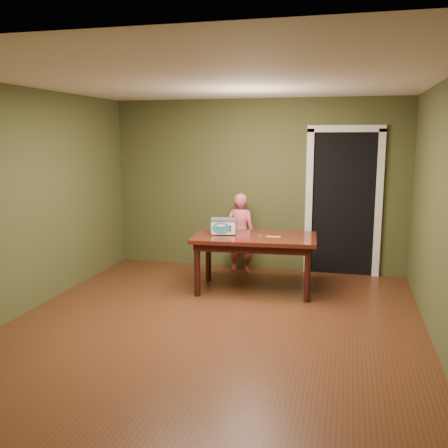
# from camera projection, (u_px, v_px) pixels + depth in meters

# --- Properties ---
(floor) EXTENTS (5.00, 5.00, 0.00)m
(floor) POSITION_uv_depth(u_px,v_px,m) (214.00, 325.00, 5.46)
(floor) COLOR #502A17
(floor) RESTS_ON ground
(room_shell) EXTENTS (4.52, 5.02, 2.61)m
(room_shell) POSITION_uv_depth(u_px,v_px,m) (214.00, 169.00, 5.17)
(room_shell) COLOR #434A27
(room_shell) RESTS_ON ground
(doorway) EXTENTS (1.10, 0.66, 2.25)m
(doorway) POSITION_uv_depth(u_px,v_px,m) (344.00, 202.00, 7.62)
(doorway) COLOR black
(doorway) RESTS_ON ground
(dining_table) EXTENTS (1.66, 1.01, 0.75)m
(dining_table) POSITION_uv_depth(u_px,v_px,m) (255.00, 243.00, 6.58)
(dining_table) COLOR #37110C
(dining_table) RESTS_ON floor
(toy_oven) EXTENTS (0.38, 0.30, 0.21)m
(toy_oven) POSITION_uv_depth(u_px,v_px,m) (223.00, 226.00, 6.66)
(toy_oven) COLOR #4C4F54
(toy_oven) RESTS_ON dining_table
(baking_pan) EXTENTS (0.10, 0.10, 0.02)m
(baking_pan) POSITION_uv_depth(u_px,v_px,m) (261.00, 236.00, 6.48)
(baking_pan) COLOR silver
(baking_pan) RESTS_ON dining_table
(spatula) EXTENTS (0.18, 0.04, 0.01)m
(spatula) POSITION_uv_depth(u_px,v_px,m) (274.00, 237.00, 6.49)
(spatula) COLOR #FFF66E
(spatula) RESTS_ON dining_table
(child) EXTENTS (0.48, 0.35, 1.21)m
(child) POSITION_uv_depth(u_px,v_px,m) (241.00, 233.00, 7.49)
(child) COLOR #E35D6D
(child) RESTS_ON floor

